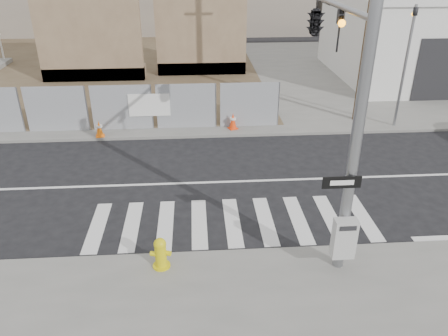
{
  "coord_description": "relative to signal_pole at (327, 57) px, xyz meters",
  "views": [
    {
      "loc": [
        -1.02,
        -13.4,
        7.38
      ],
      "look_at": [
        -0.2,
        -1.67,
        1.4
      ],
      "focal_mm": 35.0,
      "sensor_mm": 36.0,
      "label": 1
    }
  ],
  "objects": [
    {
      "name": "concrete_wall_right",
      "position": [
        -2.99,
        16.13,
        -1.4
      ],
      "size": [
        5.5,
        1.3,
        8.0
      ],
      "color": "brown",
      "rests_on": "sidewalk_far"
    },
    {
      "name": "fire_hydrant",
      "position": [
        -4.48,
        -2.5,
        -4.24
      ],
      "size": [
        0.57,
        0.57,
        0.85
      ],
      "rotation": [
        0.0,
        0.0,
        -0.33
      ],
      "color": "#D3C40B",
      "rests_on": "sidewalk_near"
    },
    {
      "name": "ground",
      "position": [
        -2.49,
        2.05,
        -4.78
      ],
      "size": [
        100.0,
        100.0,
        0.0
      ],
      "primitive_type": "plane",
      "color": "black",
      "rests_on": "ground"
    },
    {
      "name": "sidewalk_far",
      "position": [
        -2.49,
        16.05,
        -4.72
      ],
      "size": [
        50.0,
        20.0,
        0.12
      ],
      "primitive_type": "cube",
      "color": "slate",
      "rests_on": "ground"
    },
    {
      "name": "traffic_cone_d",
      "position": [
        -1.85,
        6.75,
        -4.3
      ],
      "size": [
        0.49,
        0.49,
        0.74
      ],
      "rotation": [
        0.0,
        0.0,
        0.37
      ],
      "color": "#F63B0C",
      "rests_on": "sidewalk_far"
    },
    {
      "name": "auto_shop",
      "position": [
        11.5,
        15.01,
        -2.25
      ],
      "size": [
        12.0,
        10.2,
        5.95
      ],
      "color": "silver",
      "rests_on": "sidewalk_far"
    },
    {
      "name": "far_signal_pole",
      "position": [
        5.51,
        6.65,
        -1.3
      ],
      "size": [
        0.16,
        0.2,
        5.6
      ],
      "color": "gray",
      "rests_on": "sidewalk_far"
    },
    {
      "name": "traffic_cone_c",
      "position": [
        -7.61,
        6.27,
        -4.31
      ],
      "size": [
        0.43,
        0.43,
        0.71
      ],
      "rotation": [
        0.0,
        0.0,
        0.2
      ],
      "color": "orange",
      "rests_on": "sidewalk_far"
    },
    {
      "name": "signal_pole",
      "position": [
        0.0,
        0.0,
        0.0
      ],
      "size": [
        0.96,
        5.87,
        7.0
      ],
      "color": "gray",
      "rests_on": "sidewalk_near"
    },
    {
      "name": "concrete_wall_left",
      "position": [
        -9.49,
        15.13,
        -1.4
      ],
      "size": [
        6.0,
        1.3,
        8.0
      ],
      "color": "brown",
      "rests_on": "sidewalk_far"
    },
    {
      "name": "utility_pole_right",
      "position": [
        4.01,
        7.55,
        0.42
      ],
      "size": [
        1.6,
        0.28,
        10.0
      ],
      "color": "brown",
      "rests_on": "sidewalk_far"
    }
  ]
}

